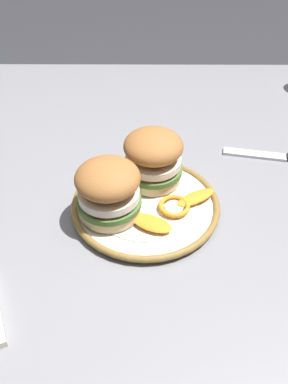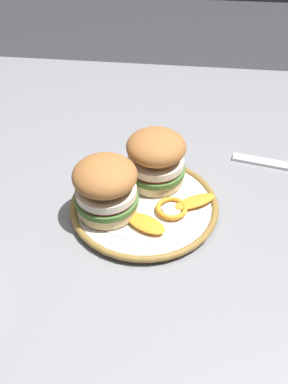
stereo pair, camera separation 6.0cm
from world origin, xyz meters
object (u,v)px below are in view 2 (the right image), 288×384
object	(u,v)px
dinner_plate	(144,205)
sandwich_half_right	(156,157)
dining_table	(145,236)
sandwich_half_left	(106,186)

from	to	relation	value
dinner_plate	sandwich_half_right	xyz separation A→B (m)	(-0.06, 0.01, 0.06)
dining_table	sandwich_half_left	bearing A→B (deg)	-53.41
dining_table	dinner_plate	size ratio (longest dim) A/B	4.53
dining_table	dinner_plate	bearing A→B (deg)	-0.86
sandwich_half_left	sandwich_half_right	distance (m)	0.12
dinner_plate	sandwich_half_right	size ratio (longest dim) A/B	1.76
sandwich_half_left	sandwich_half_right	size ratio (longest dim) A/B	1.00
dinner_plate	sandwich_half_right	bearing A→B (deg)	167.90
sandwich_half_left	sandwich_half_right	world-z (taller)	same
dining_table	dinner_plate	xyz separation A→B (m)	(0.02, -0.00, 0.11)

